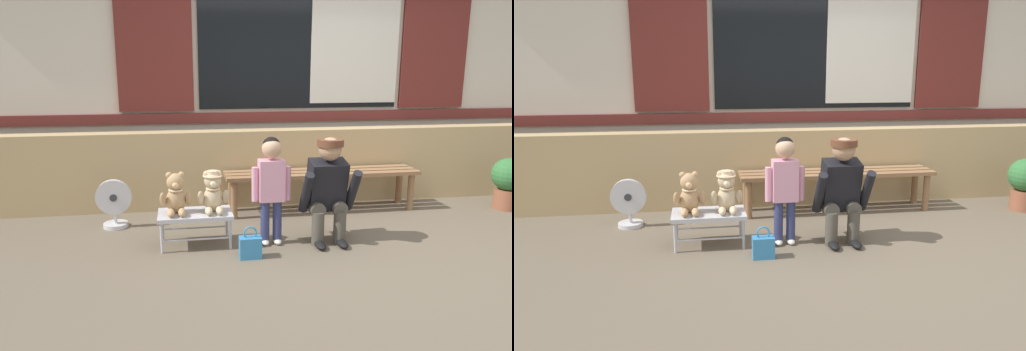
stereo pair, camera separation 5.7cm
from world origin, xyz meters
TOP-DOWN VIEW (x-y plane):
  - ground_plane at (0.00, 0.00)m, footprint 60.00×60.00m
  - brick_low_wall at (0.00, 1.43)m, footprint 8.18×0.25m
  - shop_facade at (0.00, 1.94)m, footprint 8.35×0.26m
  - wooden_bench_long at (0.06, 1.06)m, footprint 2.10×0.40m
  - small_display_bench at (-1.33, 0.25)m, footprint 0.64×0.36m
  - teddy_bear_plain at (-1.49, 0.25)m, footprint 0.28×0.26m
  - teddy_bear_with_hat at (-1.17, 0.25)m, footprint 0.28×0.27m
  - child_standing at (-0.67, 0.17)m, footprint 0.35×0.18m
  - adult_crouching at (-0.16, 0.15)m, footprint 0.50×0.49m
  - handbag_on_ground at (-0.90, -0.12)m, footprint 0.18×0.11m
  - potted_plant at (2.09, 0.78)m, footprint 0.36×0.36m
  - floor_fan at (-2.09, 0.84)m, footprint 0.34×0.24m

SIDE VIEW (x-z plane):
  - ground_plane at x=0.00m, z-range 0.00..0.00m
  - handbag_on_ground at x=-0.90m, z-range -0.04..0.23m
  - floor_fan at x=-2.09m, z-range 0.00..0.48m
  - small_display_bench at x=-1.33m, z-range 0.12..0.42m
  - potted_plant at x=2.09m, z-range 0.04..0.61m
  - wooden_bench_long at x=0.06m, z-range 0.15..0.59m
  - brick_low_wall at x=0.00m, z-range 0.00..0.85m
  - teddy_bear_plain at x=-1.49m, z-range 0.28..0.65m
  - teddy_bear_with_hat at x=-1.17m, z-range 0.29..0.65m
  - adult_crouching at x=-0.16m, z-range 0.01..0.96m
  - child_standing at x=-0.67m, z-range 0.11..1.07m
  - shop_facade at x=0.00m, z-range 0.02..3.28m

